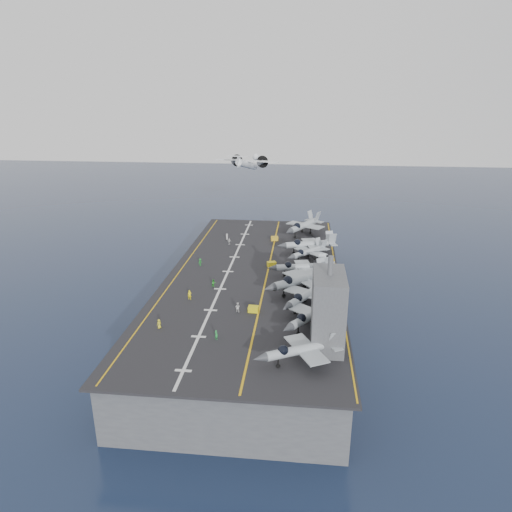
# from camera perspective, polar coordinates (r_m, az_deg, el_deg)

# --- Properties ---
(ground) EXTENTS (500.00, 500.00, 0.00)m
(ground) POSITION_cam_1_polar(r_m,az_deg,el_deg) (107.62, -0.23, -7.25)
(ground) COLOR #142135
(ground) RESTS_ON ground
(hull) EXTENTS (36.00, 90.00, 10.00)m
(hull) POSITION_cam_1_polar(r_m,az_deg,el_deg) (105.48, -0.23, -4.82)
(hull) COLOR #56595E
(hull) RESTS_ON ground
(flight_deck) EXTENTS (38.00, 92.00, 0.40)m
(flight_deck) POSITION_cam_1_polar(r_m,az_deg,el_deg) (103.46, -0.23, -2.19)
(flight_deck) COLOR black
(flight_deck) RESTS_ON hull
(foul_line) EXTENTS (0.35, 90.00, 0.02)m
(foul_line) POSITION_cam_1_polar(r_m,az_deg,el_deg) (103.12, 1.42, -2.14)
(foul_line) COLOR gold
(foul_line) RESTS_ON flight_deck
(landing_centerline) EXTENTS (0.50, 90.00, 0.02)m
(landing_centerline) POSITION_cam_1_polar(r_m,az_deg,el_deg) (104.16, -3.52, -1.95)
(landing_centerline) COLOR silver
(landing_centerline) RESTS_ON flight_deck
(deck_edge_port) EXTENTS (0.25, 90.00, 0.02)m
(deck_edge_port) POSITION_cam_1_polar(r_m,az_deg,el_deg) (106.47, -9.37, -1.70)
(deck_edge_port) COLOR gold
(deck_edge_port) RESTS_ON flight_deck
(deck_edge_stbd) EXTENTS (0.25, 90.00, 0.02)m
(deck_edge_stbd) POSITION_cam_1_polar(r_m,az_deg,el_deg) (103.14, 10.05, -2.44)
(deck_edge_stbd) COLOR gold
(deck_edge_stbd) RESTS_ON flight_deck
(island_superstructure) EXTENTS (5.00, 10.00, 15.00)m
(island_superstructure) POSITION_cam_1_polar(r_m,az_deg,el_deg) (72.43, 9.04, -5.62)
(island_superstructure) COLOR #56595E
(island_superstructure) RESTS_ON flight_deck
(fighter_jet_0) EXTENTS (16.20, 14.28, 4.71)m
(fighter_jet_0) POSITION_cam_1_polar(r_m,az_deg,el_deg) (69.40, 5.71, -11.45)
(fighter_jet_0) COLOR #A0A7B0
(fighter_jet_0) RESTS_ON flight_deck
(fighter_jet_1) EXTENTS (15.67, 16.56, 4.79)m
(fighter_jet_1) POSITION_cam_1_polar(r_m,az_deg,el_deg) (79.51, 7.05, -7.23)
(fighter_jet_1) COLOR gray
(fighter_jet_1) RESTS_ON flight_deck
(fighter_jet_2) EXTENTS (15.59, 17.18, 4.97)m
(fighter_jet_2) POSITION_cam_1_polar(r_m,az_deg,el_deg) (86.85, 6.38, -4.76)
(fighter_jet_2) COLOR #A0A7B0
(fighter_jet_2) RESTS_ON flight_deck
(fighter_jet_3) EXTENTS (19.77, 18.92, 5.73)m
(fighter_jet_3) POSITION_cam_1_polar(r_m,az_deg,el_deg) (92.79, 5.81, -2.86)
(fighter_jet_3) COLOR #8F989E
(fighter_jet_3) RESTS_ON flight_deck
(fighter_jet_4) EXTENTS (15.10, 11.64, 4.69)m
(fighter_jet_4) POSITION_cam_1_polar(r_m,az_deg,el_deg) (101.08, 5.71, -1.28)
(fighter_jet_4) COLOR gray
(fighter_jet_4) RESTS_ON flight_deck
(fighter_jet_5) EXTENTS (14.88, 15.17, 4.43)m
(fighter_jet_5) POSITION_cam_1_polar(r_m,az_deg,el_deg) (111.43, 6.59, 0.60)
(fighter_jet_5) COLOR gray
(fighter_jet_5) RESTS_ON flight_deck
(fighter_jet_6) EXTENTS (17.29, 13.88, 5.23)m
(fighter_jet_6) POSITION_cam_1_polar(r_m,az_deg,el_deg) (116.12, 6.77, 1.58)
(fighter_jet_6) COLOR gray
(fighter_jet_6) RESTS_ON flight_deck
(fighter_jet_8) EXTENTS (17.67, 19.62, 5.68)m
(fighter_jet_8) POSITION_cam_1_polar(r_m,az_deg,el_deg) (132.05, 5.97, 3.89)
(fighter_jet_8) COLOR #9198A0
(fighter_jet_8) RESTS_ON flight_deck
(tow_cart_a) EXTENTS (1.95, 1.33, 1.13)m
(tow_cart_a) POSITION_cam_1_polar(r_m,az_deg,el_deg) (84.92, -0.33, -6.65)
(tow_cart_a) COLOR yellow
(tow_cart_a) RESTS_ON flight_deck
(tow_cart_b) EXTENTS (2.32, 1.91, 1.20)m
(tow_cart_b) POSITION_cam_1_polar(r_m,az_deg,el_deg) (106.85, 1.97, -1.03)
(tow_cart_b) COLOR yellow
(tow_cart_b) RESTS_ON flight_deck
(tow_cart_c) EXTENTS (2.12, 1.58, 1.15)m
(tow_cart_c) POSITION_cam_1_polar(r_m,az_deg,el_deg) (126.39, 2.33, 2.21)
(tow_cart_c) COLOR gold
(tow_cart_c) RESTS_ON flight_deck
(crew_0) EXTENTS (1.14, 1.19, 1.66)m
(crew_0) POSITION_cam_1_polar(r_m,az_deg,el_deg) (80.89, -12.02, -8.29)
(crew_0) COLOR gold
(crew_0) RESTS_ON flight_deck
(crew_1) EXTENTS (1.30, 0.99, 1.95)m
(crew_1) POSITION_cam_1_polar(r_m,az_deg,el_deg) (90.55, -8.30, -4.85)
(crew_1) COLOR yellow
(crew_1) RESTS_ON flight_deck
(crew_2) EXTENTS (1.24, 1.16, 1.73)m
(crew_2) POSITION_cam_1_polar(r_m,az_deg,el_deg) (95.76, -5.32, -3.42)
(crew_2) COLOR green
(crew_2) RESTS_ON flight_deck
(crew_3) EXTENTS (1.11, 1.24, 1.73)m
(crew_3) POSITION_cam_1_polar(r_m,az_deg,el_deg) (108.16, -6.98, -0.76)
(crew_3) COLOR #1B8229
(crew_3) RESTS_ON flight_deck
(crew_4) EXTENTS (1.13, 0.83, 1.73)m
(crew_4) POSITION_cam_1_polar(r_m,az_deg,el_deg) (122.93, -3.37, 1.83)
(crew_4) COLOR silver
(crew_4) RESTS_ON flight_deck
(crew_5) EXTENTS (1.20, 1.32, 1.83)m
(crew_5) POSITION_cam_1_polar(r_m,az_deg,el_deg) (126.89, -3.66, 2.41)
(crew_5) COLOR silver
(crew_5) RESTS_ON flight_deck
(crew_6) EXTENTS (1.20, 1.14, 1.67)m
(crew_6) POSITION_cam_1_polar(r_m,az_deg,el_deg) (76.06, -4.99, -9.79)
(crew_6) COLOR green
(crew_6) RESTS_ON flight_deck
(crew_7) EXTENTS (1.27, 0.97, 1.89)m
(crew_7) POSITION_cam_1_polar(r_m,az_deg,el_deg) (84.79, -2.33, -6.42)
(crew_7) COLOR silver
(crew_7) RESTS_ON flight_deck
(transport_plane) EXTENTS (26.88, 21.57, 5.56)m
(transport_plane) POSITION_cam_1_polar(r_m,az_deg,el_deg) (161.51, -1.14, 11.36)
(transport_plane) COLOR silver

